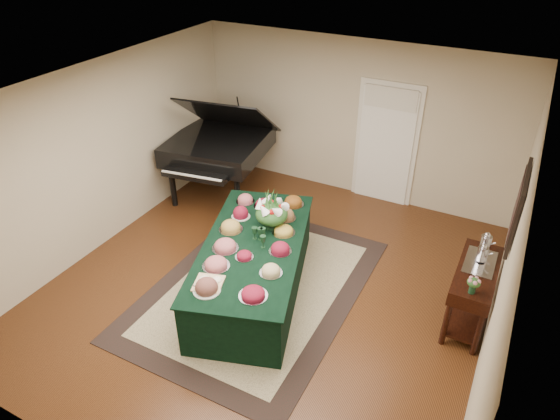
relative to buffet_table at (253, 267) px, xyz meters
The scene contains 14 objects.
ground 0.45m from the buffet_table, 52.75° to the left, with size 6.00×6.00×0.00m, color black.
area_rug 0.38m from the buffet_table, 69.85° to the left, with size 2.56×3.59×0.01m.
kitchen_doorway 3.30m from the buffet_table, 76.78° to the left, with size 1.05×0.07×2.10m.
buffet_table is the anchor object (origin of this frame).
food_platters 0.43m from the buffet_table, 130.40° to the left, with size 1.42×2.44×0.13m.
cutting_board 0.99m from the buffet_table, 93.68° to the right, with size 0.40×0.40×0.10m.
green_goblets 0.48m from the buffet_table, 59.21° to the left, with size 0.26×0.23×0.18m.
floral_centerpiece 0.79m from the buffet_table, 85.79° to the left, with size 0.45×0.45×0.45m.
grand_piano 2.78m from the buffet_table, 132.28° to the left, with size 1.81×2.02×1.85m.
wicker_basket 1.86m from the buffet_table, 123.13° to the left, with size 0.45×0.45×0.28m, color olive.
mahogany_sideboard 2.74m from the buffet_table, 14.97° to the left, with size 0.45×1.18×0.83m.
tea_service 2.85m from the buffet_table, 19.57° to the left, with size 0.34×0.58×0.30m.
pink_bouquet 2.71m from the buffet_table, ahead, with size 0.16×0.16×0.21m.
wall_painting 3.24m from the buffet_table, 13.85° to the left, with size 0.05×0.95×0.75m.
Camera 1 is at (2.55, -4.61, 4.49)m, focal length 32.00 mm.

